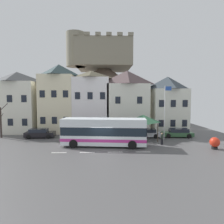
{
  "coord_description": "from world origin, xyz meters",
  "views": [
    {
      "loc": [
        0.5,
        -21.54,
        5.81
      ],
      "look_at": [
        1.33,
        4.54,
        3.91
      ],
      "focal_mm": 31.03,
      "sensor_mm": 36.0,
      "label": 1
    }
  ],
  "objects_px": {
    "townhouse_02": "(92,101)",
    "transit_bus": "(104,132)",
    "bus_shelter": "(143,119)",
    "parked_car_02": "(145,133)",
    "townhouse_03": "(127,101)",
    "parked_car_00": "(40,133)",
    "flagpole": "(165,109)",
    "townhouse_01": "(59,98)",
    "townhouse_00": "(18,102)",
    "pedestrian_00": "(142,136)",
    "townhouse_04": "(167,104)",
    "harbour_buoy": "(215,143)",
    "bare_tree_00": "(1,121)",
    "public_bench": "(137,133)",
    "parked_car_01": "(178,133)",
    "pedestrian_01": "(162,138)",
    "hilltop_castle": "(104,89)"
  },
  "relations": [
    {
      "from": "townhouse_00",
      "to": "townhouse_04",
      "type": "height_order",
      "value": "townhouse_00"
    },
    {
      "from": "hilltop_castle",
      "to": "townhouse_03",
      "type": "bearing_deg",
      "value": -79.82
    },
    {
      "from": "bus_shelter",
      "to": "flagpole",
      "type": "bearing_deg",
      "value": 0.12
    },
    {
      "from": "pedestrian_00",
      "to": "harbour_buoy",
      "type": "bearing_deg",
      "value": -25.68
    },
    {
      "from": "bus_shelter",
      "to": "parked_car_02",
      "type": "xyz_separation_m",
      "value": [
        0.67,
        1.42,
        -2.29
      ]
    },
    {
      "from": "townhouse_04",
      "to": "transit_bus",
      "type": "height_order",
      "value": "townhouse_04"
    },
    {
      "from": "transit_bus",
      "to": "flagpole",
      "type": "relative_size",
      "value": 1.37
    },
    {
      "from": "townhouse_00",
      "to": "bus_shelter",
      "type": "xyz_separation_m",
      "value": [
        20.13,
        -6.61,
        -2.17
      ]
    },
    {
      "from": "public_bench",
      "to": "townhouse_00",
      "type": "bearing_deg",
      "value": 167.07
    },
    {
      "from": "transit_bus",
      "to": "bus_shelter",
      "type": "distance_m",
      "value": 6.63
    },
    {
      "from": "transit_bus",
      "to": "public_bench",
      "type": "height_order",
      "value": "transit_bus"
    },
    {
      "from": "pedestrian_01",
      "to": "townhouse_02",
      "type": "bearing_deg",
      "value": 132.99
    },
    {
      "from": "townhouse_00",
      "to": "townhouse_02",
      "type": "height_order",
      "value": "townhouse_02"
    },
    {
      "from": "townhouse_04",
      "to": "parked_car_00",
      "type": "height_order",
      "value": "townhouse_04"
    },
    {
      "from": "townhouse_02",
      "to": "public_bench",
      "type": "xyz_separation_m",
      "value": [
        7.16,
        -4.84,
        -4.76
      ]
    },
    {
      "from": "parked_car_02",
      "to": "pedestrian_01",
      "type": "height_order",
      "value": "pedestrian_01"
    },
    {
      "from": "hilltop_castle",
      "to": "townhouse_02",
      "type": "bearing_deg",
      "value": -94.65
    },
    {
      "from": "flagpole",
      "to": "harbour_buoy",
      "type": "relative_size",
      "value": 5.49
    },
    {
      "from": "townhouse_00",
      "to": "flagpole",
      "type": "xyz_separation_m",
      "value": [
        23.22,
        -6.6,
        -0.78
      ]
    },
    {
      "from": "harbour_buoy",
      "to": "bare_tree_00",
      "type": "relative_size",
      "value": 0.27
    },
    {
      "from": "parked_car_02",
      "to": "flagpole",
      "type": "bearing_deg",
      "value": 154.03
    },
    {
      "from": "parked_car_01",
      "to": "pedestrian_01",
      "type": "height_order",
      "value": "pedestrian_01"
    },
    {
      "from": "townhouse_00",
      "to": "townhouse_03",
      "type": "height_order",
      "value": "townhouse_03"
    },
    {
      "from": "hilltop_castle",
      "to": "pedestrian_00",
      "type": "xyz_separation_m",
      "value": [
        5.34,
        -31.71,
        -7.47
      ]
    },
    {
      "from": "parked_car_01",
      "to": "pedestrian_00",
      "type": "height_order",
      "value": "pedestrian_00"
    },
    {
      "from": "townhouse_00",
      "to": "parked_car_02",
      "type": "distance_m",
      "value": 21.89
    },
    {
      "from": "townhouse_02",
      "to": "bus_shelter",
      "type": "bearing_deg",
      "value": -42.17
    },
    {
      "from": "flagpole",
      "to": "townhouse_02",
      "type": "bearing_deg",
      "value": 147.18
    },
    {
      "from": "bus_shelter",
      "to": "flagpole",
      "type": "distance_m",
      "value": 3.39
    },
    {
      "from": "townhouse_00",
      "to": "parked_car_00",
      "type": "xyz_separation_m",
      "value": [
        5.27,
        -4.98,
        -4.43
      ]
    },
    {
      "from": "pedestrian_00",
      "to": "public_bench",
      "type": "xyz_separation_m",
      "value": [
        -0.05,
        3.87,
        -0.36
      ]
    },
    {
      "from": "parked_car_01",
      "to": "flagpole",
      "type": "height_order",
      "value": "flagpole"
    },
    {
      "from": "townhouse_02",
      "to": "townhouse_04",
      "type": "bearing_deg",
      "value": -0.17
    },
    {
      "from": "bus_shelter",
      "to": "pedestrian_01",
      "type": "xyz_separation_m",
      "value": [
        1.77,
        -3.18,
        -2.09
      ]
    },
    {
      "from": "parked_car_00",
      "to": "parked_car_02",
      "type": "height_order",
      "value": "parked_car_00"
    },
    {
      "from": "hilltop_castle",
      "to": "parked_car_00",
      "type": "xyz_separation_m",
      "value": [
        -9.07,
        -28.3,
        -7.65
      ]
    },
    {
      "from": "townhouse_02",
      "to": "transit_bus",
      "type": "relative_size",
      "value": 1.02
    },
    {
      "from": "parked_car_00",
      "to": "public_bench",
      "type": "distance_m",
      "value": 14.37
    },
    {
      "from": "parked_car_00",
      "to": "harbour_buoy",
      "type": "height_order",
      "value": "harbour_buoy"
    },
    {
      "from": "parked_car_00",
      "to": "flagpole",
      "type": "distance_m",
      "value": 18.39
    },
    {
      "from": "townhouse_01",
      "to": "pedestrian_00",
      "type": "xyz_separation_m",
      "value": [
        12.84,
        -9.09,
        -4.95
      ]
    },
    {
      "from": "townhouse_03",
      "to": "harbour_buoy",
      "type": "height_order",
      "value": "townhouse_03"
    },
    {
      "from": "townhouse_00",
      "to": "pedestrian_00",
      "type": "distance_m",
      "value": 21.81
    },
    {
      "from": "parked_car_01",
      "to": "pedestrian_01",
      "type": "relative_size",
      "value": 3.06
    },
    {
      "from": "harbour_buoy",
      "to": "bare_tree_00",
      "type": "bearing_deg",
      "value": 165.51
    },
    {
      "from": "townhouse_01",
      "to": "parked_car_02",
      "type": "relative_size",
      "value": 2.62
    },
    {
      "from": "townhouse_03",
      "to": "parked_car_00",
      "type": "bearing_deg",
      "value": -160.37
    },
    {
      "from": "townhouse_02",
      "to": "hilltop_castle",
      "type": "bearing_deg",
      "value": 85.35
    },
    {
      "from": "public_bench",
      "to": "bare_tree_00",
      "type": "height_order",
      "value": "bare_tree_00"
    },
    {
      "from": "pedestrian_01",
      "to": "townhouse_00",
      "type": "bearing_deg",
      "value": 155.92
    }
  ]
}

